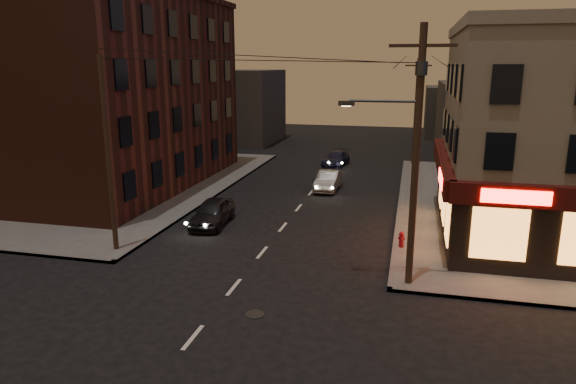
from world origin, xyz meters
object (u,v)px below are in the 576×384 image
(sedan_mid, at_px, (328,181))
(sedan_far, at_px, (336,159))
(sedan_near, at_px, (212,212))
(fire_hydrant, at_px, (401,239))

(sedan_mid, height_order, sedan_far, sedan_mid)
(sedan_near, bearing_deg, sedan_far, 73.77)
(sedan_far, xyz_separation_m, fire_hydrant, (6.16, -20.10, -0.04))
(sedan_near, distance_m, sedan_mid, 10.76)
(sedan_near, relative_size, sedan_far, 1.00)
(fire_hydrant, bearing_deg, sedan_mid, 115.74)
(fire_hydrant, bearing_deg, sedan_near, 171.26)
(sedan_near, height_order, fire_hydrant, sedan_near)
(sedan_far, distance_m, fire_hydrant, 21.02)
(sedan_mid, xyz_separation_m, sedan_far, (-0.79, 8.95, -0.06))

